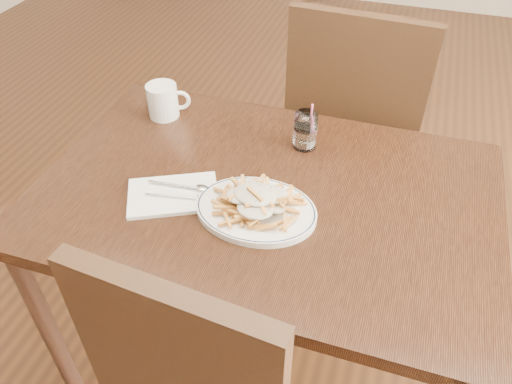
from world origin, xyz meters
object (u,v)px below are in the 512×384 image
(water_glass, at_px, (305,133))
(loaded_fries, at_px, (256,197))
(table, at_px, (265,211))
(chair_far, at_px, (355,119))
(coffee_mug, at_px, (164,101))
(fries_plate, at_px, (256,210))

(water_glass, bearing_deg, loaded_fries, -98.28)
(table, height_order, water_glass, water_glass)
(table, xyz_separation_m, chair_far, (0.15, 0.68, -0.09))
(loaded_fries, bearing_deg, water_glass, 81.72)
(chair_far, relative_size, coffee_mug, 7.86)
(loaded_fries, bearing_deg, fries_plate, -88.21)
(water_glass, bearing_deg, coffee_mug, 176.91)
(water_glass, bearing_deg, table, -102.65)
(fries_plate, xyz_separation_m, coffee_mug, (-0.41, 0.34, 0.04))
(coffee_mug, bearing_deg, table, -30.95)
(table, distance_m, coffee_mug, 0.49)
(chair_far, xyz_separation_m, coffee_mug, (-0.56, -0.43, 0.22))
(water_glass, bearing_deg, chair_far, 78.01)
(fries_plate, distance_m, loaded_fries, 0.04)
(chair_far, distance_m, loaded_fries, 0.81)
(chair_far, relative_size, loaded_fries, 4.11)
(chair_far, distance_m, fries_plate, 0.80)
(chair_far, xyz_separation_m, fries_plate, (-0.14, -0.77, 0.18))
(fries_plate, bearing_deg, water_glass, 81.72)
(water_glass, distance_m, coffee_mug, 0.46)
(fries_plate, height_order, coffee_mug, coffee_mug)
(table, relative_size, chair_far, 1.17)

